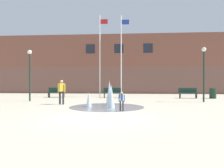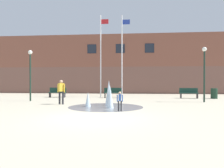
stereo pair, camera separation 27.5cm
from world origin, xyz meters
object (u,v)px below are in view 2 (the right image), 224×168
Objects in this scene: teen_by_trashcan at (61,90)px; trash_can at (214,93)px; flagpole_right at (122,54)px; lamp_post_right_lane at (204,66)px; flagpole_left at (101,54)px; lamp_post_left_lane at (30,68)px; park_bench_center at (189,93)px; park_bench_far_left at (57,92)px; park_bench_left_of_flagpoles at (113,92)px; child_in_fountain at (120,100)px.

trash_can is at bearing 159.75° from teen_by_trashcan.
flagpole_right is at bearing 172.11° from trash_can.
flagpole_right is at bearing -164.49° from teen_by_trashcan.
lamp_post_right_lane is (9.77, 2.45, 1.65)m from teen_by_trashcan.
flagpole_left is 1.97× the size of lamp_post_right_lane.
lamp_post_left_lane is 4.29× the size of trash_can.
lamp_post_right_lane reaches higher than park_bench_center.
flagpole_left is at bearing 13.00° from park_bench_far_left.
park_bench_far_left is 4.45m from lamp_post_left_lane.
lamp_post_right_lane reaches higher than park_bench_left_of_flagpoles.
flagpole_right reaches higher than park_bench_center.
park_bench_far_left and park_bench_left_of_flagpoles have the same top height.
flagpole_right reaches higher than child_in_fountain.
park_bench_left_of_flagpoles is at bearing 33.02° from lamp_post_left_lane.
teen_by_trashcan is 10.21m from lamp_post_right_lane.
flagpole_left reaches higher than park_bench_left_of_flagpoles.
teen_by_trashcan is (2.38, -5.97, 0.45)m from park_bench_far_left.
flagpole_right is at bearing 170.87° from park_bench_center.
park_bench_left_of_flagpoles is at bearing -161.99° from teen_by_trashcan.
child_in_fountain is at bearing -76.15° from flagpole_left.
lamp_post_right_lane is at bearing -26.68° from park_bench_left_of_flagpoles.
child_in_fountain is at bearing 97.56° from teen_by_trashcan.
teen_by_trashcan is at bearing -117.85° from flagpole_right.
lamp_post_left_lane reaches higher than park_bench_left_of_flagpoles.
flagpole_right is at bearing 35.39° from lamp_post_left_lane.
park_bench_left_of_flagpoles is 8.83m from trash_can.
lamp_post_left_lane reaches higher than park_bench_center.
flagpole_left is at bearing 45.48° from lamp_post_left_lane.
flagpole_right is at bearing 48.88° from park_bench_left_of_flagpoles.
flagpole_left reaches higher than lamp_post_right_lane.
lamp_post_left_lane is (-5.94, -3.86, 2.05)m from park_bench_left_of_flagpoles.
lamp_post_left_lane is at bearing -80.36° from teen_by_trashcan.
lamp_post_right_lane is at bearing 1.61° from lamp_post_left_lane.
lamp_post_right_lane is (0.22, -3.49, 2.11)m from park_bench_center.
lamp_post_right_lane is (12.90, 0.36, 0.06)m from lamp_post_left_lane.
lamp_post_left_lane is (-4.72, -4.80, -1.63)m from flagpole_left.
lamp_post_right_lane reaches higher than child_in_fountain.
park_bench_left_of_flagpoles is 0.20× the size of flagpole_left.
park_bench_left_of_flagpoles is 3.99m from flagpole_left.
flagpole_right is at bearing 144.11° from lamp_post_right_lane.
park_bench_left_of_flagpoles is 3.84m from flagpole_right.
lamp_post_right_lane reaches higher than lamp_post_left_lane.
park_bench_left_of_flagpoles reaches higher than trash_can.
lamp_post_left_lane reaches higher than park_bench_far_left.
flagpole_left is 1.01× the size of flagpole_right.
park_bench_center is 1.78× the size of trash_can.
flagpole_left is at bearing 151.48° from lamp_post_right_lane.
park_bench_center is (6.74, -0.01, 0.00)m from park_bench_left_of_flagpoles.
park_bench_left_of_flagpoles is 6.74m from park_bench_center.
flagpole_left is at bearing 180.00° from flagpole_right.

